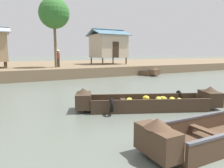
# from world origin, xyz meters

# --- Properties ---
(ground_plane) EXTENTS (300.00, 300.00, 0.00)m
(ground_plane) POSITION_xyz_m (0.00, 10.00, 0.00)
(ground_plane) COLOR #596056
(riverbank_strip) EXTENTS (160.00, 20.00, 0.91)m
(riverbank_strip) POSITION_xyz_m (0.00, 25.01, 0.46)
(riverbank_strip) COLOR #756047
(riverbank_strip) RESTS_ON ground
(banana_boat) EXTENTS (5.60, 3.30, 0.89)m
(banana_boat) POSITION_xyz_m (0.71, 4.17, 0.30)
(banana_boat) COLOR #3D2D21
(banana_boat) RESTS_ON ground
(fishing_skiff_distant) EXTENTS (2.35, 4.37, 0.83)m
(fishing_skiff_distant) POSITION_xyz_m (8.70, 15.44, 0.29)
(fishing_skiff_distant) COLOR brown
(fishing_skiff_distant) RESTS_ON ground
(stilt_house_mid_left) EXTENTS (4.21, 4.04, 4.15)m
(stilt_house_mid_left) POSITION_xyz_m (7.73, 20.56, 3.12)
(stilt_house_mid_left) COLOR #4C3826
(stilt_house_mid_left) RESTS_ON riverbank_strip
(palm_tree_near) EXTENTS (2.74, 2.74, 6.22)m
(palm_tree_near) POSITION_xyz_m (0.54, 17.43, 5.73)
(palm_tree_near) COLOR brown
(palm_tree_near) RESTS_ON riverbank_strip
(vendor_person) EXTENTS (0.44, 0.44, 1.66)m
(vendor_person) POSITION_xyz_m (0.83, 17.73, 1.84)
(vendor_person) COLOR #332D28
(vendor_person) RESTS_ON riverbank_strip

